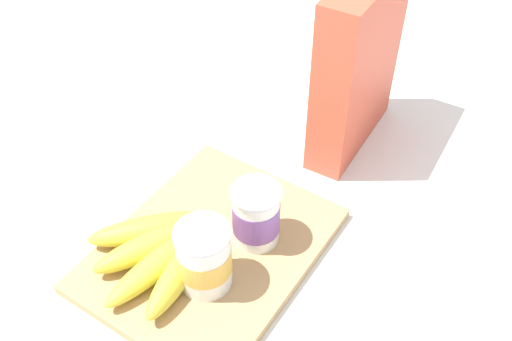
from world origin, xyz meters
The scene contains 6 objects.
ground_plane centered at (0.00, 0.00, 0.00)m, with size 2.40×2.40×0.00m, color silver.
cutting_board centered at (0.00, 0.00, 0.01)m, with size 0.32×0.25×0.02m, color tan.
cereal_box centered at (-0.32, 0.05, 0.14)m, with size 0.21×0.06×0.28m, color #D85138.
yogurt_cup_front centered at (-0.05, 0.04, 0.06)m, with size 0.07×0.07×0.09m.
yogurt_cup_back centered at (0.05, 0.03, 0.06)m, with size 0.07×0.07×0.09m.
banana_bunch centered at (0.05, -0.04, 0.03)m, with size 0.20×0.18×0.04m.
Camera 1 is at (0.38, 0.32, 0.63)m, focal length 40.71 mm.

